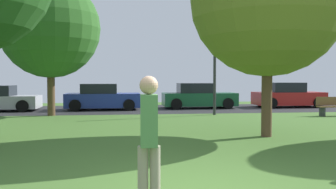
# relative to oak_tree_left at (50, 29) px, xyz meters

# --- Properties ---
(road_strip) EXTENTS (44.00, 6.40, 0.01)m
(road_strip) POSITION_rel_oak_tree_left_xyz_m (4.47, 3.20, -4.14)
(road_strip) COLOR #28282B
(road_strip) RESTS_ON ground_plane
(oak_tree_left) EXTENTS (4.70, 4.70, 6.50)m
(oak_tree_left) POSITION_rel_oak_tree_left_xyz_m (0.00, 0.00, 0.00)
(oak_tree_left) COLOR brown
(oak_tree_left) RESTS_ON ground_plane
(person_bystander) EXTENTS (0.30, 0.33, 1.81)m
(person_bystander) POSITION_rel_oak_tree_left_xyz_m (3.63, -13.47, -3.12)
(person_bystander) COLOR gray
(person_bystander) RESTS_ON ground_plane
(parked_car_blue) EXTENTS (4.14, 2.11, 1.47)m
(parked_car_blue) POSITION_rel_oak_tree_left_xyz_m (2.25, 3.12, -3.46)
(parked_car_blue) COLOR #233893
(parked_car_blue) RESTS_ON ground_plane
(parked_car_green) EXTENTS (4.33, 2.04, 1.49)m
(parked_car_green) POSITION_rel_oak_tree_left_xyz_m (7.91, 3.52, -3.46)
(parked_car_green) COLOR #195633
(parked_car_green) RESTS_ON ground_plane
(parked_car_red) EXTENTS (4.18, 2.07, 1.52)m
(parked_car_red) POSITION_rel_oak_tree_left_xyz_m (13.58, 3.59, -3.45)
(parked_car_red) COLOR #B21E1E
(parked_car_red) RESTS_ON ground_plane
(park_bench) EXTENTS (1.60, 0.45, 0.90)m
(park_bench) POSITION_rel_oak_tree_left_xyz_m (13.30, -1.87, -3.68)
(park_bench) COLOR brown
(park_bench) RESTS_ON ground_plane
(street_lamp_post) EXTENTS (0.14, 0.14, 4.50)m
(street_lamp_post) POSITION_rel_oak_tree_left_xyz_m (7.84, -0.60, -1.89)
(street_lamp_post) COLOR #2D2D33
(street_lamp_post) RESTS_ON ground_plane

